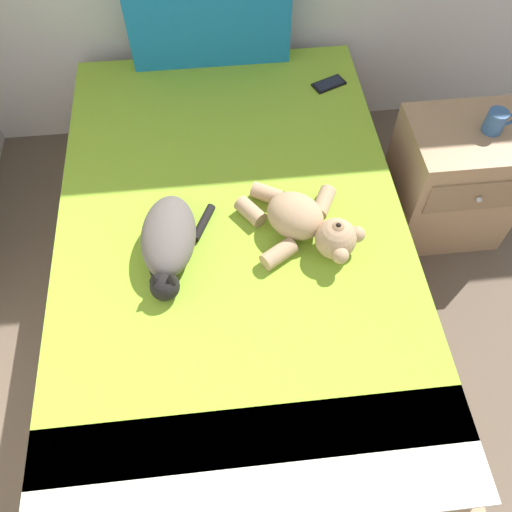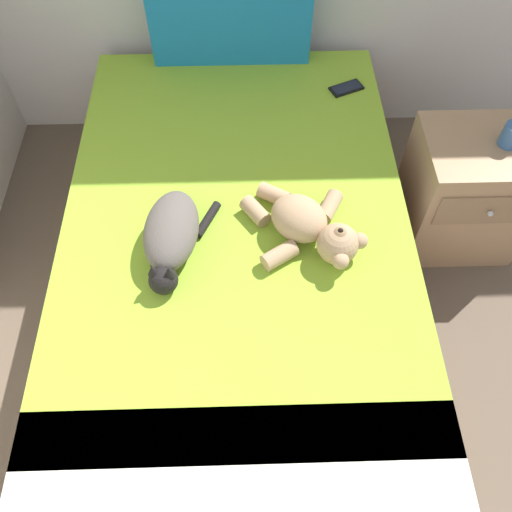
{
  "view_description": "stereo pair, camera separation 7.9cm",
  "coord_description": "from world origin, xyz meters",
  "px_view_note": "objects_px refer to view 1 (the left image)",
  "views": [
    {
      "loc": [
        1.16,
        1.28,
        2.07
      ],
      "look_at": [
        1.27,
        2.27,
        0.59
      ],
      "focal_mm": 37.02,
      "sensor_mm": 36.0,
      "label": 1
    },
    {
      "loc": [
        1.24,
        1.27,
        2.07
      ],
      "look_at": [
        1.27,
        2.27,
        0.59
      ],
      "focal_mm": 37.02,
      "sensor_mm": 36.0,
      "label": 2
    }
  ],
  "objects_px": {
    "patterned_cushion": "(208,11)",
    "mug": "(496,121)",
    "bed": "(234,258)",
    "nightstand": "(452,181)",
    "cat": "(169,241)",
    "cell_phone": "(329,84)",
    "teddy_bear": "(306,223)"
  },
  "relations": [
    {
      "from": "patterned_cushion",
      "to": "mug",
      "type": "xyz_separation_m",
      "value": [
        1.09,
        -0.68,
        -0.12
      ]
    },
    {
      "from": "bed",
      "to": "patterned_cushion",
      "type": "xyz_separation_m",
      "value": [
        -0.01,
        0.97,
        0.5
      ]
    },
    {
      "from": "nightstand",
      "to": "mug",
      "type": "relative_size",
      "value": 4.9
    },
    {
      "from": "bed",
      "to": "cat",
      "type": "height_order",
      "value": "cat"
    },
    {
      "from": "cell_phone",
      "to": "nightstand",
      "type": "relative_size",
      "value": 0.28
    },
    {
      "from": "cat",
      "to": "bed",
      "type": "bearing_deg",
      "value": 28.87
    },
    {
      "from": "bed",
      "to": "teddy_bear",
      "type": "height_order",
      "value": "teddy_bear"
    },
    {
      "from": "bed",
      "to": "cell_phone",
      "type": "distance_m",
      "value": 0.92
    },
    {
      "from": "teddy_bear",
      "to": "mug",
      "type": "distance_m",
      "value": 0.91
    },
    {
      "from": "bed",
      "to": "teddy_bear",
      "type": "distance_m",
      "value": 0.43
    },
    {
      "from": "cell_phone",
      "to": "mug",
      "type": "bearing_deg",
      "value": -37.3
    },
    {
      "from": "patterned_cushion",
      "to": "nightstand",
      "type": "xyz_separation_m",
      "value": [
        1.02,
        -0.68,
        -0.46
      ]
    },
    {
      "from": "nightstand",
      "to": "cat",
      "type": "bearing_deg",
      "value": -161.49
    },
    {
      "from": "cat",
      "to": "cell_phone",
      "type": "xyz_separation_m",
      "value": [
        0.73,
        0.85,
        -0.07
      ]
    },
    {
      "from": "bed",
      "to": "cell_phone",
      "type": "bearing_deg",
      "value": 55.34
    },
    {
      "from": "cat",
      "to": "cell_phone",
      "type": "distance_m",
      "value": 1.12
    },
    {
      "from": "bed",
      "to": "patterned_cushion",
      "type": "relative_size",
      "value": 2.92
    },
    {
      "from": "teddy_bear",
      "to": "nightstand",
      "type": "bearing_deg",
      "value": 27.27
    },
    {
      "from": "teddy_bear",
      "to": "bed",
      "type": "bearing_deg",
      "value": 159.59
    },
    {
      "from": "patterned_cushion",
      "to": "bed",
      "type": "bearing_deg",
      "value": -89.22
    },
    {
      "from": "patterned_cushion",
      "to": "nightstand",
      "type": "relative_size",
      "value": 1.23
    },
    {
      "from": "nightstand",
      "to": "bed",
      "type": "bearing_deg",
      "value": -164.02
    },
    {
      "from": "patterned_cushion",
      "to": "cat",
      "type": "relative_size",
      "value": 1.72
    },
    {
      "from": "teddy_bear",
      "to": "mug",
      "type": "relative_size",
      "value": 3.68
    },
    {
      "from": "patterned_cushion",
      "to": "teddy_bear",
      "type": "bearing_deg",
      "value": -75.6
    },
    {
      "from": "patterned_cushion",
      "to": "cell_phone",
      "type": "height_order",
      "value": "patterned_cushion"
    },
    {
      "from": "teddy_bear",
      "to": "cell_phone",
      "type": "bearing_deg",
      "value": 73.65
    },
    {
      "from": "bed",
      "to": "mug",
      "type": "relative_size",
      "value": 17.5
    },
    {
      "from": "patterned_cushion",
      "to": "mug",
      "type": "distance_m",
      "value": 1.3
    },
    {
      "from": "teddy_bear",
      "to": "nightstand",
      "type": "relative_size",
      "value": 0.75
    },
    {
      "from": "bed",
      "to": "cat",
      "type": "xyz_separation_m",
      "value": [
        -0.23,
        -0.12,
        0.33
      ]
    },
    {
      "from": "bed",
      "to": "cell_phone",
      "type": "relative_size",
      "value": 12.77
    }
  ]
}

